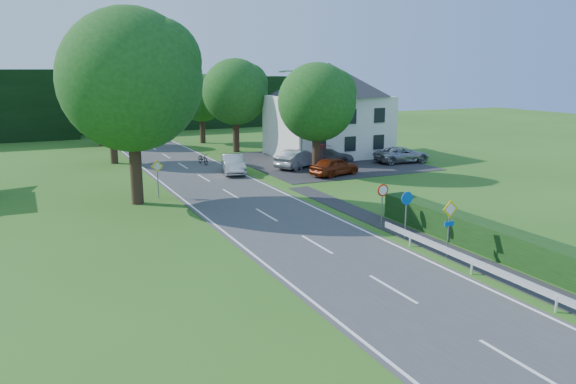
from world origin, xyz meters
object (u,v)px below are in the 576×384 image
parked_car_grey (329,156)px  parasol (322,155)px  parked_car_red (334,166)px  moving_car (233,164)px  parked_car_silver_a (298,158)px  motorcycle (203,158)px  parked_car_silver_b (402,155)px  streetlight (300,115)px

parked_car_grey → parasol: (-1.46, -1.54, 0.35)m
parked_car_red → parked_car_grey: bearing=-40.8°
moving_car → parked_car_silver_a: size_ratio=0.95×
motorcycle → parasol: parasol is taller
motorcycle → parasol: 10.28m
parked_car_red → parasol: 3.84m
motorcycle → parked_car_silver_b: size_ratio=0.38×
parked_car_silver_a → parked_car_grey: (3.44, 1.00, -0.13)m
streetlight → parked_car_grey: (3.79, 2.00, -3.78)m
parked_car_silver_a → moving_car: bearing=61.4°
parked_car_red → parked_car_grey: size_ratio=0.95×
streetlight → parked_car_silver_a: size_ratio=1.70×
streetlight → parked_car_silver_a: 3.80m
moving_car → parked_car_red: (6.72, -4.17, -0.02)m
parked_car_silver_b → parked_car_silver_a: bearing=84.8°
parked_car_grey → motorcycle: bearing=100.0°
moving_car → parked_car_grey: size_ratio=1.01×
parked_car_silver_b → parasol: 7.50m
streetlight → parked_car_silver_b: 10.46m
moving_car → streetlight: bearing=4.0°
parked_car_red → parked_car_silver_b: parked_car_red is taller
parked_car_silver_a → motorcycle: bearing=23.0°
parasol → motorcycle: bearing=146.8°
parked_car_red → parked_car_silver_a: parked_car_silver_a is taller
parked_car_red → parasol: size_ratio=1.90×
moving_car → parked_car_grey: 9.22m
motorcycle → parked_car_grey: parked_car_grey is taller
motorcycle → parasol: size_ratio=0.85×
parasol → parked_car_grey: bearing=46.4°
parked_car_silver_a → parked_car_silver_b: (9.41, -1.47, -0.09)m
parked_car_grey → parasol: 2.15m
parked_car_red → parked_car_silver_b: (8.40, 2.78, -0.03)m
parked_car_silver_b → parked_car_grey: bearing=71.2°
motorcycle → parked_car_grey: size_ratio=0.42×
moving_car → parked_car_silver_b: bearing=8.5°
parked_car_silver_a → parked_car_silver_b: size_ratio=0.96×
parked_car_red → motorcycle: bearing=23.3°
parked_car_silver_a → parked_car_silver_b: 9.52m
streetlight → parasol: size_ratio=3.63×
parked_car_grey → parasol: parasol is taller
parked_car_silver_a → parked_car_grey: bearing=-103.2°
moving_car → parked_car_silver_a: bearing=14.5°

